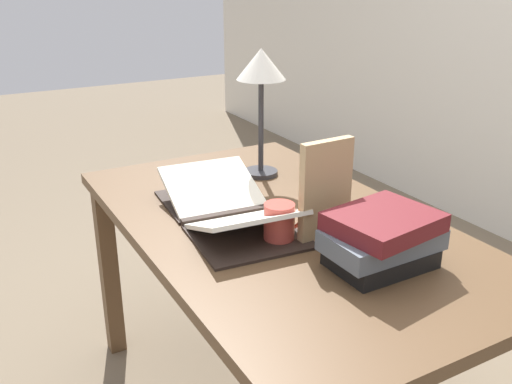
{
  "coord_description": "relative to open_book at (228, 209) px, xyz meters",
  "views": [
    {
      "loc": [
        1.25,
        -0.78,
        1.39
      ],
      "look_at": [
        -0.05,
        -0.05,
        0.8
      ],
      "focal_mm": 40.0,
      "sensor_mm": 36.0,
      "label": 1
    }
  ],
  "objects": [
    {
      "name": "coffee_mug",
      "position": [
        0.19,
        0.05,
        0.02
      ],
      "size": [
        0.08,
        0.11,
        0.1
      ],
      "rotation": [
        0.0,
        0.0,
        1.57
      ],
      "color": "#B74238",
      "rests_on": "reading_desk"
    },
    {
      "name": "open_book",
      "position": [
        0.0,
        0.0,
        0.0
      ],
      "size": [
        0.58,
        0.33,
        0.1
      ],
      "rotation": [
        0.0,
        0.0,
        -0.09
      ],
      "color": "black",
      "rests_on": "reading_desk"
    },
    {
      "name": "book_stack_tall",
      "position": [
        0.43,
        0.19,
        0.04
      ],
      "size": [
        0.23,
        0.28,
        0.14
      ],
      "color": "black",
      "rests_on": "reading_desk"
    },
    {
      "name": "reading_desk",
      "position": [
        0.09,
        0.12,
        -0.12
      ],
      "size": [
        1.37,
        0.79,
        0.72
      ],
      "color": "brown",
      "rests_on": "ground_plane"
    },
    {
      "name": "book_standing_upright",
      "position": [
        0.24,
        0.16,
        0.11
      ],
      "size": [
        0.03,
        0.15,
        0.27
      ],
      "rotation": [
        0.0,
        0.0,
        0.04
      ],
      "color": "tan",
      "rests_on": "reading_desk"
    },
    {
      "name": "reading_lamp",
      "position": [
        -0.28,
        0.27,
        0.32
      ],
      "size": [
        0.16,
        0.16,
        0.43
      ],
      "color": "#2D2D33",
      "rests_on": "reading_desk"
    }
  ]
}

